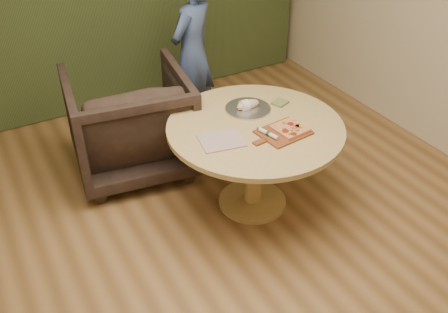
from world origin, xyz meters
name	(u,v)px	position (x,y,z in m)	size (l,w,h in m)	color
room_shell	(243,100)	(0.00, 0.00, 1.40)	(5.04, 6.04, 2.84)	olive
pedestal_table	(255,141)	(0.52, 0.65, 0.61)	(1.33, 1.33, 0.75)	tan
pizza_paddle	(282,133)	(0.62, 0.45, 0.76)	(0.46, 0.32, 0.01)	brown
flatbread_pizza	(290,128)	(0.69, 0.45, 0.78)	(0.24, 0.24, 0.04)	#DD9456
cutlery_roll	(268,134)	(0.51, 0.46, 0.78)	(0.07, 0.20, 0.03)	silver
newspaper	(221,141)	(0.19, 0.58, 0.76)	(0.30, 0.25, 0.01)	silver
serving_tray	(248,109)	(0.60, 0.88, 0.76)	(0.36, 0.36, 0.02)	silver
bread_roll	(247,105)	(0.59, 0.88, 0.79)	(0.19, 0.09, 0.09)	#DFC088
green_packet	(280,103)	(0.87, 0.83, 0.76)	(0.12, 0.10, 0.02)	#56642D
armchair	(129,118)	(-0.14, 1.62, 0.51)	(0.99, 0.92, 1.02)	black
person_standing	(192,52)	(0.69, 2.04, 0.78)	(0.57, 0.37, 1.55)	#3D5282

